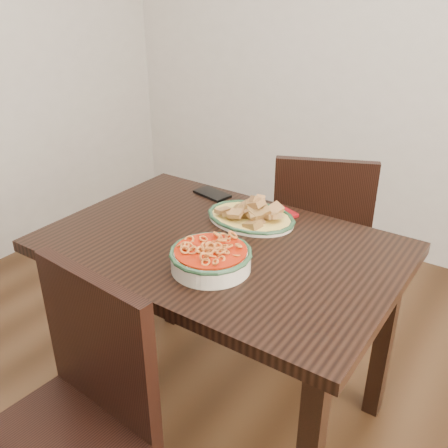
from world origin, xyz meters
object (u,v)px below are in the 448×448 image
Objects in this scene: chair_near at (73,414)px; noodle_bowl at (211,256)px; chair_far at (320,233)px; fish_plate at (251,209)px; dining_table at (221,267)px; smartphone at (212,194)px.

noodle_bowl is at bearing 81.98° from chair_near.
chair_far reaches higher than fish_plate.
dining_table is at bearing -89.03° from fish_plate.
chair_far is 0.57m from smartphone.
noodle_bowl is 0.58m from smartphone.
noodle_bowl is at bearing 66.78° from chair_far.
fish_plate is 0.28m from smartphone.
chair_near is 0.58m from noodle_bowl.
chair_far is 5.92× the size of smartphone.
chair_near is 2.67× the size of fish_plate.
smartphone is (-0.26, 0.11, -0.04)m from fish_plate.
fish_plate is at bearing 58.61° from chair_far.
noodle_bowl is at bearing -42.87° from smartphone.
chair_near reaches higher than smartphone.
chair_near is at bearing -102.57° from noodle_bowl.
dining_table is 0.25m from fish_plate.
fish_plate is at bearing 101.88° from noodle_bowl.
chair_near is (-0.04, -0.65, -0.15)m from dining_table.
chair_far is 1.36m from chair_near.
chair_far is 1.00× the size of chair_near.
chair_near reaches higher than dining_table.
fish_plate reaches higher than noodle_bowl.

